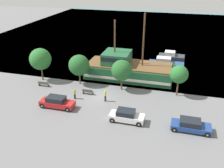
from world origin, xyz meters
TOP-DOWN VIEW (x-y plane):
  - ground_plane at (0.00, 0.00)m, footprint 160.00×160.00m
  - water_surface at (0.00, 44.00)m, footprint 80.00×80.00m
  - pirate_ship at (2.63, 7.95)m, footprint 16.05×5.96m
  - moored_boat_dockside at (8.47, 15.26)m, footprint 6.73×2.30m
  - moored_boat_outer at (9.35, 18.95)m, footprint 5.16×2.48m
  - parked_car_curb_front at (-4.47, -4.76)m, footprint 4.72×1.79m
  - parked_car_curb_mid at (5.38, -5.61)m, footprint 4.27×1.77m
  - parked_car_curb_rear at (12.98, -5.51)m, footprint 4.54×1.92m
  - fire_hydrant at (-5.05, -2.59)m, footprint 0.42×0.25m
  - bench_promenade_east at (-9.61, 0.71)m, footprint 1.74×0.45m
  - bench_promenade_west at (-1.79, -0.02)m, footprint 1.61×0.45m
  - pedestrian_walking_near at (-3.14, -1.81)m, footprint 0.32×0.32m
  - pedestrian_walking_far at (1.36, -1.35)m, footprint 0.32×0.32m
  - tree_row_east at (-11.11, 3.05)m, footprint 3.58×3.58m
  - tree_row_mideast at (-4.38, 3.24)m, footprint 3.36×3.36m
  - tree_row_midwest at (2.68, 3.00)m, footprint 3.21×3.21m
  - tree_row_west at (11.12, 3.28)m, footprint 2.65×2.65m

SIDE VIEW (x-z plane):
  - ground_plane at x=0.00m, z-range 0.00..0.00m
  - water_surface at x=0.00m, z-range 0.00..0.00m
  - fire_hydrant at x=-5.05m, z-range 0.03..0.79m
  - bench_promenade_west at x=-1.79m, z-range 0.01..0.86m
  - bench_promenade_east at x=-9.61m, z-range 0.01..0.86m
  - moored_boat_dockside at x=8.47m, z-range -0.23..1.47m
  - parked_car_curb_rear at x=12.98m, z-range -0.01..1.42m
  - moored_boat_outer at x=9.35m, z-range -0.21..1.65m
  - parked_car_curb_mid at x=5.38m, z-range -0.01..1.55m
  - parked_car_curb_front at x=-4.47m, z-range -0.01..1.58m
  - pedestrian_walking_near at x=-3.14m, z-range 0.00..1.58m
  - pedestrian_walking_far at x=1.36m, z-range 0.02..1.79m
  - pirate_ship at x=2.63m, z-range -3.94..7.12m
  - tree_row_midwest at x=2.68m, z-range 0.80..5.61m
  - tree_row_mideast at x=-4.38m, z-range 0.77..5.68m
  - tree_row_west at x=11.12m, z-range 1.01..5.70m
  - tree_row_east at x=-11.11m, z-range 0.95..6.44m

